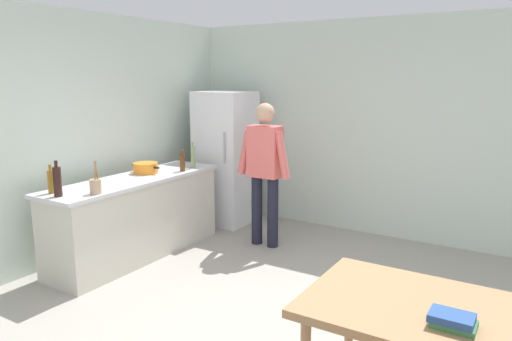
# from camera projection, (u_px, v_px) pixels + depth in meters

# --- Properties ---
(ground_plane) EXTENTS (14.00, 14.00, 0.00)m
(ground_plane) POSITION_uv_depth(u_px,v_px,m) (248.00, 336.00, 3.74)
(ground_plane) COLOR #9E998E
(wall_back) EXTENTS (6.40, 0.12, 2.70)m
(wall_back) POSITION_uv_depth(u_px,v_px,m) (377.00, 129.00, 5.98)
(wall_back) COLOR silver
(wall_back) RESTS_ON ground_plane
(wall_left) EXTENTS (0.12, 5.60, 2.70)m
(wall_left) POSITION_uv_depth(u_px,v_px,m) (49.00, 140.00, 4.99)
(wall_left) COLOR silver
(wall_left) RESTS_ON ground_plane
(kitchen_counter) EXTENTS (0.64, 2.20, 0.90)m
(kitchen_counter) POSITION_uv_depth(u_px,v_px,m) (136.00, 217.00, 5.35)
(kitchen_counter) COLOR beige
(kitchen_counter) RESTS_ON ground_plane
(refrigerator) EXTENTS (0.70, 0.67, 1.80)m
(refrigerator) POSITION_uv_depth(u_px,v_px,m) (226.00, 158.00, 6.55)
(refrigerator) COLOR white
(refrigerator) RESTS_ON ground_plane
(person) EXTENTS (0.70, 0.22, 1.70)m
(person) POSITION_uv_depth(u_px,v_px,m) (265.00, 165.00, 5.58)
(person) COLOR #1E1E2D
(person) RESTS_ON ground_plane
(dining_table) EXTENTS (1.40, 0.90, 0.75)m
(dining_table) POSITION_uv_depth(u_px,v_px,m) (432.00, 321.00, 2.64)
(dining_table) COLOR #9E754C
(dining_table) RESTS_ON ground_plane
(cooking_pot) EXTENTS (0.40, 0.28, 0.12)m
(cooking_pot) POSITION_uv_depth(u_px,v_px,m) (146.00, 168.00, 5.51)
(cooking_pot) COLOR orange
(cooking_pot) RESTS_ON kitchen_counter
(utensil_jar) EXTENTS (0.11, 0.11, 0.32)m
(utensil_jar) POSITION_uv_depth(u_px,v_px,m) (96.00, 186.00, 4.53)
(utensil_jar) COLOR tan
(utensil_jar) RESTS_ON kitchen_counter
(bottle_wine_dark) EXTENTS (0.08, 0.08, 0.34)m
(bottle_wine_dark) POSITION_uv_depth(u_px,v_px,m) (57.00, 181.00, 4.42)
(bottle_wine_dark) COLOR black
(bottle_wine_dark) RESTS_ON kitchen_counter
(bottle_beer_brown) EXTENTS (0.06, 0.06, 0.26)m
(bottle_beer_brown) POSITION_uv_depth(u_px,v_px,m) (182.00, 162.00, 5.61)
(bottle_beer_brown) COLOR #5B3314
(bottle_beer_brown) RESTS_ON kitchen_counter
(bottle_oil_amber) EXTENTS (0.06, 0.06, 0.28)m
(bottle_oil_amber) POSITION_uv_depth(u_px,v_px,m) (51.00, 181.00, 4.55)
(bottle_oil_amber) COLOR #996619
(bottle_oil_amber) RESTS_ON kitchen_counter
(bottle_vinegar_tall) EXTENTS (0.06, 0.06, 0.32)m
(bottle_vinegar_tall) POSITION_uv_depth(u_px,v_px,m) (193.00, 157.00, 5.80)
(bottle_vinegar_tall) COLOR gray
(bottle_vinegar_tall) RESTS_ON kitchen_counter
(book_stack) EXTENTS (0.23, 0.16, 0.07)m
(book_stack) POSITION_uv_depth(u_px,v_px,m) (453.00, 321.00, 2.42)
(book_stack) COLOR #387A47
(book_stack) RESTS_ON dining_table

